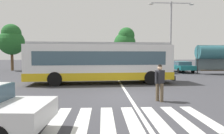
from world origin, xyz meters
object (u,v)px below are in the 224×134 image
city_transit_bus (100,62)px  parked_car_silver (117,66)px  pedestrian_crossing_street (160,81)px  twin_arm_street_lamp (171,29)px  parked_car_teal (182,66)px  bus_stop_shelter (215,53)px  background_tree_left (12,40)px  background_tree_right (125,41)px  parked_car_red (72,66)px  parked_car_white (161,66)px  parked_car_champagne (138,66)px  parked_car_charcoal (94,66)px

city_transit_bus → parked_car_silver: size_ratio=2.41×
pedestrian_crossing_street → twin_arm_street_lamp: 15.05m
parked_car_teal → bus_stop_shelter: bus_stop_shelter is taller
pedestrian_crossing_street → background_tree_left: bearing=128.3°
background_tree_right → bus_stop_shelter: bearing=-45.7°
parked_car_red → parked_car_white: (10.90, -0.03, 0.00)m
background_tree_left → bus_stop_shelter: bearing=-14.5°
background_tree_right → city_transit_bus: bearing=-103.2°
parked_car_champagne → parked_car_white: same height
city_transit_bus → bus_stop_shelter: 14.35m
parked_car_teal → background_tree_left: bearing=170.3°
city_transit_bus → parked_car_champagne: (4.48, 8.93, -0.82)m
parked_car_charcoal → bus_stop_shelter: 13.91m
city_transit_bus → background_tree_left: bearing=133.4°
parked_car_white → parked_car_silver: bearing=179.1°
bus_stop_shelter → background_tree_right: size_ratio=0.64×
parked_car_champagne → parked_car_charcoal: bearing=178.8°
background_tree_left → parked_car_white: bearing=-11.4°
parked_car_silver → pedestrian_crossing_street: bearing=-86.8°
city_transit_bus → parked_car_teal: bearing=42.5°
pedestrian_crossing_street → bus_stop_shelter: bus_stop_shelter is taller
parked_car_charcoal → parked_car_champagne: size_ratio=1.02×
parked_car_red → parked_car_silver: bearing=0.6°
background_tree_left → parked_car_silver: bearing=-15.2°
city_transit_bus → parked_car_teal: size_ratio=2.43×
parked_car_silver → city_transit_bus: bearing=-102.0°
parked_car_charcoal → bus_stop_shelter: size_ratio=1.14×
parked_car_silver → parked_car_teal: same height
parked_car_red → background_tree_right: background_tree_right is taller
parked_car_teal → twin_arm_street_lamp: (-2.08, -1.84, 4.38)m
bus_stop_shelter → city_transit_bus: bearing=-152.9°
parked_car_red → parked_car_silver: (5.50, 0.05, 0.00)m
parked_car_white → bus_stop_shelter: bearing=-25.0°
city_transit_bus → bus_stop_shelter: (12.75, 6.53, 0.83)m
pedestrian_crossing_street → parked_car_red: bearing=112.6°
pedestrian_crossing_street → parked_car_charcoal: pedestrian_crossing_street is taller
parked_car_red → parked_car_charcoal: (2.72, -0.04, 0.00)m
parked_car_white → pedestrian_crossing_street: bearing=-106.7°
parked_car_silver → twin_arm_street_lamp: twin_arm_street_lamp is taller
parked_car_champagne → background_tree_left: background_tree_left is taller
parked_car_silver → background_tree_left: bearing=164.8°
parked_car_silver → parked_car_white: bearing=-0.9°
parked_car_red → parked_car_white: same height
parked_car_red → bus_stop_shelter: size_ratio=1.11×
parked_car_charcoal → parked_car_white: 8.18m
parked_car_silver → parked_car_white: (5.41, -0.09, 0.00)m
city_transit_bus → parked_car_silver: city_transit_bus is taller
background_tree_right → parked_car_champagne: bearing=-83.7°
pedestrian_crossing_street → twin_arm_street_lamp: twin_arm_street_lamp is taller
city_transit_bus → parked_car_champagne: bearing=63.4°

